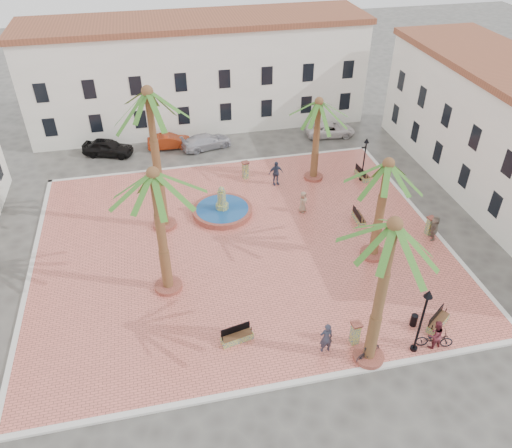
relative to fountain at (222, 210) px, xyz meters
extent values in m
plane|color=#56544F|center=(0.60, -3.76, -0.44)|extent=(120.00, 120.00, 0.00)
cube|color=#E47161|center=(0.60, -3.76, -0.37)|extent=(26.00, 22.00, 0.15)
cube|color=silver|center=(0.60, 7.24, -0.36)|extent=(26.30, 0.30, 0.16)
cube|color=silver|center=(0.60, -14.76, -0.36)|extent=(26.30, 0.30, 0.16)
cube|color=silver|center=(13.60, -3.76, -0.36)|extent=(0.30, 22.30, 0.16)
cube|color=silver|center=(-12.40, -3.76, -0.36)|extent=(0.30, 22.30, 0.16)
cube|color=white|center=(0.60, 16.24, 4.06)|extent=(30.00, 7.00, 9.00)
cube|color=brown|center=(0.60, 16.24, 8.81)|extent=(30.40, 7.40, 0.50)
cube|color=black|center=(-12.52, 12.76, 1.76)|extent=(1.00, 0.12, 1.60)
cube|color=black|center=(-8.77, 12.76, 1.76)|extent=(1.00, 0.12, 1.60)
cube|color=black|center=(-5.02, 12.76, 1.76)|extent=(1.00, 0.12, 1.60)
cube|color=black|center=(-1.27, 12.76, 1.76)|extent=(1.00, 0.12, 1.60)
cube|color=black|center=(2.48, 12.76, 1.76)|extent=(1.00, 0.12, 1.60)
cube|color=black|center=(6.23, 12.76, 1.76)|extent=(1.00, 0.12, 1.60)
cube|color=black|center=(9.98, 12.76, 1.76)|extent=(1.00, 0.12, 1.60)
cube|color=black|center=(13.73, 12.76, 1.76)|extent=(1.00, 0.12, 1.60)
cube|color=black|center=(-12.52, 12.76, 4.76)|extent=(1.00, 0.12, 1.60)
cube|color=black|center=(-8.77, 12.76, 4.76)|extent=(1.00, 0.12, 1.60)
cube|color=black|center=(-5.02, 12.76, 4.76)|extent=(1.00, 0.12, 1.60)
cube|color=black|center=(-1.27, 12.76, 4.76)|extent=(1.00, 0.12, 1.60)
cube|color=black|center=(2.48, 12.76, 4.76)|extent=(1.00, 0.12, 1.60)
cube|color=black|center=(6.23, 12.76, 4.76)|extent=(1.00, 0.12, 1.60)
cube|color=black|center=(9.98, 12.76, 4.76)|extent=(1.00, 0.12, 1.60)
cube|color=black|center=(13.73, 12.76, 4.76)|extent=(1.00, 0.12, 1.60)
cube|color=black|center=(17.14, -5.82, 1.76)|extent=(0.12, 1.00, 1.60)
cube|color=black|center=(17.14, -2.11, 1.76)|extent=(0.12, 1.00, 1.60)
cube|color=black|center=(17.14, 1.61, 1.76)|extent=(0.12, 1.00, 1.60)
cube|color=black|center=(17.14, 5.32, 1.76)|extent=(0.12, 1.00, 1.60)
cube|color=black|center=(17.14, 9.04, 1.76)|extent=(0.12, 1.00, 1.60)
cube|color=black|center=(17.14, -5.82, 4.76)|extent=(0.12, 1.00, 1.60)
cube|color=black|center=(17.14, -2.11, 4.76)|extent=(0.12, 1.00, 1.60)
cube|color=black|center=(17.14, 1.61, 4.76)|extent=(0.12, 1.00, 1.60)
cube|color=black|center=(17.14, 5.32, 4.76)|extent=(0.12, 1.00, 1.60)
cube|color=black|center=(17.14, 9.04, 4.76)|extent=(0.12, 1.00, 1.60)
cylinder|color=#A34D3E|center=(0.00, 0.00, -0.09)|extent=(4.19, 4.19, 0.40)
cylinder|color=#194C8C|center=(0.00, 0.00, 0.08)|extent=(3.69, 3.69, 0.06)
cylinder|color=#86945B|center=(0.00, 0.00, 0.10)|extent=(0.90, 0.90, 0.80)
cylinder|color=#86945B|center=(0.00, 0.00, 0.90)|extent=(0.60, 0.60, 1.20)
sphere|color=#86945B|center=(0.00, 0.00, 1.65)|extent=(0.44, 0.44, 0.44)
cylinder|color=#A34D3E|center=(-4.08, -0.65, -0.17)|extent=(1.60, 1.60, 0.24)
cylinder|color=brown|center=(-4.08, -0.65, 4.58)|extent=(0.52, 0.52, 9.26)
sphere|color=brown|center=(-4.08, -0.65, 9.21)|extent=(0.70, 0.70, 0.70)
cylinder|color=#A34D3E|center=(-4.30, -6.88, -0.18)|extent=(1.59, 1.59, 0.24)
cylinder|color=brown|center=(-4.30, -6.88, 3.65)|extent=(0.52, 0.52, 7.42)
sphere|color=brown|center=(-4.30, -6.88, 7.36)|extent=(0.70, 0.70, 0.70)
cylinder|color=#A34D3E|center=(5.04, -14.16, -0.18)|extent=(1.54, 1.54, 0.23)
cylinder|color=brown|center=(5.04, -14.16, 3.94)|extent=(0.50, 0.50, 8.02)
sphere|color=brown|center=(5.04, -14.16, 7.95)|extent=(0.67, 0.67, 0.67)
cylinder|color=#A34D3E|center=(8.50, -6.64, -0.17)|extent=(1.60, 1.60, 0.24)
cylinder|color=brown|center=(8.50, -6.64, 3.10)|extent=(0.52, 0.52, 6.32)
sphere|color=brown|center=(8.50, -6.64, 6.26)|extent=(0.70, 0.70, 0.70)
cylinder|color=#A34D3E|center=(7.77, 3.29, -0.18)|extent=(1.47, 1.47, 0.22)
cylinder|color=brown|center=(7.77, 3.29, 2.97)|extent=(0.48, 0.48, 6.08)
sphere|color=brown|center=(7.77, 3.29, 6.01)|extent=(0.64, 0.64, 0.64)
cube|color=#86945B|center=(-1.14, -11.66, -0.11)|extent=(1.76, 0.85, 0.38)
cube|color=#56351E|center=(-1.14, -11.66, 0.11)|extent=(1.66, 0.79, 0.06)
cube|color=black|center=(-1.18, -11.45, 0.36)|extent=(1.57, 0.38, 0.47)
cylinder|color=black|center=(-1.92, -11.82, 0.22)|extent=(0.05, 0.05, 0.28)
cylinder|color=black|center=(-0.36, -11.49, 0.22)|extent=(0.05, 0.05, 0.28)
cube|color=#86945B|center=(9.50, -12.95, -0.10)|extent=(1.71, 1.42, 0.38)
cube|color=#56351E|center=(9.50, -12.95, 0.12)|extent=(1.60, 1.33, 0.06)
cube|color=black|center=(9.38, -12.78, 0.37)|extent=(1.35, 0.98, 0.48)
cylinder|color=black|center=(8.84, -13.42, 0.23)|extent=(0.05, 0.05, 0.29)
cylinder|color=black|center=(10.16, -12.48, 0.23)|extent=(0.05, 0.05, 0.29)
cube|color=#86945B|center=(9.05, -2.96, -0.12)|extent=(0.53, 1.61, 0.36)
cube|color=#56351E|center=(9.05, -2.96, 0.09)|extent=(0.48, 1.52, 0.05)
cube|color=black|center=(8.85, -2.96, 0.33)|extent=(0.08, 1.51, 0.45)
cylinder|color=black|center=(9.03, -3.72, 0.20)|extent=(0.05, 0.05, 0.27)
cylinder|color=black|center=(9.07, -2.20, 0.20)|extent=(0.05, 0.05, 0.27)
cube|color=#86945B|center=(11.53, 2.50, -0.10)|extent=(0.67, 1.74, 0.38)
cube|color=#56351E|center=(11.53, 2.50, 0.11)|extent=(0.61, 1.64, 0.06)
cube|color=black|center=(11.32, 2.48, 0.37)|extent=(0.19, 1.61, 0.47)
cylinder|color=black|center=(11.60, 1.70, 0.23)|extent=(0.05, 0.05, 0.28)
cylinder|color=black|center=(11.46, 3.30, 0.23)|extent=(0.05, 0.05, 0.28)
cylinder|color=black|center=(7.51, -14.16, -0.21)|extent=(0.36, 0.36, 0.16)
cylinder|color=black|center=(7.51, -14.16, 1.63)|extent=(0.12, 0.12, 3.64)
cone|color=black|center=(7.51, -14.16, 3.60)|extent=(0.45, 0.45, 0.40)
sphere|color=beige|center=(7.51, -14.16, 3.45)|extent=(0.24, 0.24, 0.24)
cylinder|color=black|center=(11.34, 2.19, -0.22)|extent=(0.32, 0.32, 0.14)
cylinder|color=black|center=(11.34, 2.19, 1.38)|extent=(0.11, 0.11, 3.17)
cone|color=black|center=(11.34, 2.19, 3.10)|extent=(0.39, 0.39, 0.35)
sphere|color=beige|center=(11.34, 2.19, 2.97)|extent=(0.21, 0.21, 0.21)
cube|color=#86945B|center=(4.71, -13.07, 0.35)|extent=(0.43, 0.43, 1.28)
cube|color=#A34D3E|center=(4.71, -13.07, 1.04)|extent=(0.54, 0.54, 0.10)
cube|color=#86945B|center=(2.57, 4.45, 0.36)|extent=(0.47, 0.47, 1.30)
cube|color=#A34D3E|center=(2.57, 4.45, 1.06)|extent=(0.59, 0.59, 0.10)
cube|color=#86945B|center=(13.00, -5.36, 0.32)|extent=(0.45, 0.45, 1.23)
cube|color=#A34D3E|center=(13.00, -5.36, 0.99)|extent=(0.56, 0.56, 0.09)
cylinder|color=black|center=(8.24, -12.62, 0.06)|extent=(0.37, 0.37, 0.71)
imported|color=#2D3041|center=(3.08, -13.24, 0.64)|extent=(0.68, 0.45, 1.87)
imported|color=black|center=(8.57, -14.16, 0.20)|extent=(1.99, 1.13, 0.99)
imported|color=maroon|center=(8.52, -14.16, 0.57)|extent=(0.92, 0.76, 1.72)
imported|color=black|center=(4.99, -14.16, 0.17)|extent=(1.61, 0.98, 0.94)
imported|color=#8E725B|center=(5.58, -1.01, 0.51)|extent=(0.92, 0.90, 1.60)
imported|color=#2F3951|center=(4.64, 3.01, 0.68)|extent=(1.19, 0.62, 1.94)
imported|color=#48484D|center=(-4.09, 6.64, 0.62)|extent=(0.99, 1.32, 1.82)
imported|color=#786A5C|center=(13.00, -5.84, 0.57)|extent=(0.89, 1.68, 1.73)
imported|color=black|center=(-8.01, 10.96, 0.27)|extent=(4.53, 2.97, 1.43)
imported|color=maroon|center=(-2.82, 11.15, 0.18)|extent=(3.78, 1.36, 1.24)
imported|color=silver|center=(0.33, 10.45, 0.19)|extent=(4.67, 2.79, 1.27)
imported|color=silver|center=(11.66, 10.46, 0.17)|extent=(4.60, 2.43, 1.23)
camera|label=1|loc=(-3.94, -28.83, 19.72)|focal=35.00mm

